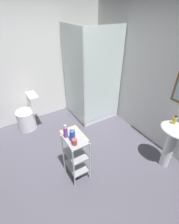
{
  "coord_description": "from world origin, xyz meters",
  "views": [
    {
      "loc": [
        1.65,
        -0.54,
        2.3
      ],
      "look_at": [
        0.01,
        0.47,
        1.02
      ],
      "focal_mm": 26.49,
      "sensor_mm": 36.0,
      "label": 1
    }
  ],
  "objects_px": {
    "pedestal_sink": "(173,138)",
    "rinse_cup": "(75,142)",
    "storage_cart": "(76,154)",
    "hand_soap_bottle": "(175,120)",
    "conditioner_bottle_purple": "(65,132)",
    "toilet": "(28,115)",
    "bath_mat": "(74,136)",
    "shower_stall": "(90,98)",
    "shampoo_bottle_blue": "(72,135)"
  },
  "relations": [
    {
      "from": "toilet",
      "to": "bath_mat",
      "type": "xyz_separation_m",
      "value": [
        0.77,
        0.67,
        -0.31
      ]
    },
    {
      "from": "storage_cart",
      "to": "conditioner_bottle_purple",
      "type": "relative_size",
      "value": 3.75
    },
    {
      "from": "bath_mat",
      "to": "pedestal_sink",
      "type": "bearing_deg",
      "value": 34.7
    },
    {
      "from": "pedestal_sink",
      "to": "storage_cart",
      "type": "height_order",
      "value": "pedestal_sink"
    },
    {
      "from": "rinse_cup",
      "to": "bath_mat",
      "type": "bearing_deg",
      "value": 155.94
    },
    {
      "from": "toilet",
      "to": "storage_cart",
      "type": "xyz_separation_m",
      "value": [
        1.59,
        0.31,
        0.12
      ]
    },
    {
      "from": "shower_stall",
      "to": "bath_mat",
      "type": "height_order",
      "value": "shower_stall"
    },
    {
      "from": "pedestal_sink",
      "to": "conditioner_bottle_purple",
      "type": "relative_size",
      "value": 4.1
    },
    {
      "from": "shower_stall",
      "to": "pedestal_sink",
      "type": "distance_m",
      "value": 1.95
    },
    {
      "from": "pedestal_sink",
      "to": "rinse_cup",
      "type": "xyz_separation_m",
      "value": [
        -0.52,
        -1.4,
        0.2
      ]
    },
    {
      "from": "toilet",
      "to": "shampoo_bottle_blue",
      "type": "height_order",
      "value": "shampoo_bottle_blue"
    },
    {
      "from": "toilet",
      "to": "rinse_cup",
      "type": "distance_m",
      "value": 1.76
    },
    {
      "from": "shower_stall",
      "to": "toilet",
      "type": "xyz_separation_m",
      "value": [
        -0.28,
        -1.37,
        -0.15
      ]
    },
    {
      "from": "hand_soap_bottle",
      "to": "shower_stall",
      "type": "bearing_deg",
      "value": -170.47
    },
    {
      "from": "hand_soap_bottle",
      "to": "conditioner_bottle_purple",
      "type": "bearing_deg",
      "value": -114.14
    },
    {
      "from": "shampoo_bottle_blue",
      "to": "toilet",
      "type": "bearing_deg",
      "value": -170.12
    },
    {
      "from": "storage_cart",
      "to": "bath_mat",
      "type": "bearing_deg",
      "value": 156.49
    },
    {
      "from": "pedestal_sink",
      "to": "hand_soap_bottle",
      "type": "distance_m",
      "value": 0.3
    },
    {
      "from": "storage_cart",
      "to": "conditioner_bottle_purple",
      "type": "xyz_separation_m",
      "value": [
        -0.12,
        -0.08,
        0.39
      ]
    },
    {
      "from": "conditioner_bottle_purple",
      "to": "rinse_cup",
      "type": "xyz_separation_m",
      "value": [
        0.2,
        0.03,
        -0.04
      ]
    },
    {
      "from": "storage_cart",
      "to": "hand_soap_bottle",
      "type": "distance_m",
      "value": 1.53
    },
    {
      "from": "hand_soap_bottle",
      "to": "bath_mat",
      "type": "height_order",
      "value": "hand_soap_bottle"
    },
    {
      "from": "shower_stall",
      "to": "storage_cart",
      "type": "height_order",
      "value": "shower_stall"
    },
    {
      "from": "shower_stall",
      "to": "pedestal_sink",
      "type": "height_order",
      "value": "shower_stall"
    },
    {
      "from": "shower_stall",
      "to": "bath_mat",
      "type": "relative_size",
      "value": 3.33
    },
    {
      "from": "conditioner_bottle_purple",
      "to": "rinse_cup",
      "type": "distance_m",
      "value": 0.21
    },
    {
      "from": "pedestal_sink",
      "to": "storage_cart",
      "type": "distance_m",
      "value": 1.49
    },
    {
      "from": "bath_mat",
      "to": "storage_cart",
      "type": "bearing_deg",
      "value": -23.51
    },
    {
      "from": "bath_mat",
      "to": "conditioner_bottle_purple",
      "type": "bearing_deg",
      "value": -31.8
    },
    {
      "from": "storage_cart",
      "to": "toilet",
      "type": "bearing_deg",
      "value": -168.98
    },
    {
      "from": "shower_stall",
      "to": "toilet",
      "type": "distance_m",
      "value": 1.41
    },
    {
      "from": "pedestal_sink",
      "to": "conditioner_bottle_purple",
      "type": "height_order",
      "value": "conditioner_bottle_purple"
    },
    {
      "from": "conditioner_bottle_purple",
      "to": "hand_soap_bottle",
      "type": "bearing_deg",
      "value": 65.86
    },
    {
      "from": "pedestal_sink",
      "to": "hand_soap_bottle",
      "type": "relative_size",
      "value": 5.88
    },
    {
      "from": "hand_soap_bottle",
      "to": "shampoo_bottle_blue",
      "type": "distance_m",
      "value": 1.5
    },
    {
      "from": "toilet",
      "to": "rinse_cup",
      "type": "relative_size",
      "value": 8.74
    },
    {
      "from": "shampoo_bottle_blue",
      "to": "conditioner_bottle_purple",
      "type": "distance_m",
      "value": 0.13
    },
    {
      "from": "rinse_cup",
      "to": "shampoo_bottle_blue",
      "type": "bearing_deg",
      "value": 169.77
    },
    {
      "from": "toilet",
      "to": "shampoo_bottle_blue",
      "type": "xyz_separation_m",
      "value": [
        1.59,
        0.28,
        0.51
      ]
    },
    {
      "from": "toilet",
      "to": "rinse_cup",
      "type": "bearing_deg",
      "value": 8.85
    },
    {
      "from": "pedestal_sink",
      "to": "toilet",
      "type": "distance_m",
      "value": 2.77
    },
    {
      "from": "pedestal_sink",
      "to": "shampoo_bottle_blue",
      "type": "height_order",
      "value": "shampoo_bottle_blue"
    },
    {
      "from": "toilet",
      "to": "bath_mat",
      "type": "distance_m",
      "value": 1.06
    },
    {
      "from": "pedestal_sink",
      "to": "shampoo_bottle_blue",
      "type": "xyz_separation_m",
      "value": [
        -0.61,
        -1.38,
        0.25
      ]
    },
    {
      "from": "storage_cart",
      "to": "hand_soap_bottle",
      "type": "height_order",
      "value": "hand_soap_bottle"
    },
    {
      "from": "shower_stall",
      "to": "storage_cart",
      "type": "xyz_separation_m",
      "value": [
        1.31,
        -1.06,
        -0.03
      ]
    },
    {
      "from": "shower_stall",
      "to": "toilet",
      "type": "height_order",
      "value": "shower_stall"
    },
    {
      "from": "pedestal_sink",
      "to": "toilet",
      "type": "xyz_separation_m",
      "value": [
        -2.2,
        -1.66,
        -0.26
      ]
    },
    {
      "from": "conditioner_bottle_purple",
      "to": "bath_mat",
      "type": "bearing_deg",
      "value": 148.2
    },
    {
      "from": "pedestal_sink",
      "to": "rinse_cup",
      "type": "distance_m",
      "value": 1.51
    }
  ]
}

